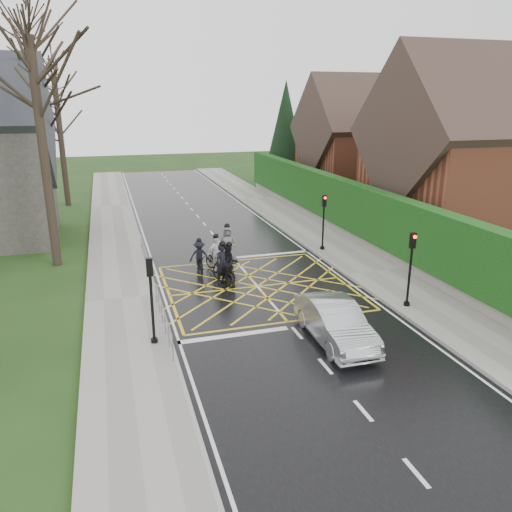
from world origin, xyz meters
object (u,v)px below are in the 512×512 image
cyclist_rear (223,270)px  cyclist_back (230,267)px  cyclist_mid (200,259)px  cyclist_front (217,258)px  car (335,322)px  cyclist_lead (228,248)px

cyclist_rear → cyclist_back: bearing=-11.6°
cyclist_rear → cyclist_back: (0.32, 0.01, 0.08)m
cyclist_back → cyclist_mid: 2.24m
cyclist_front → car: (2.36, -8.55, 0.01)m
cyclist_front → car: cyclist_front is taller
cyclist_back → cyclist_mid: size_ratio=1.11×
cyclist_rear → cyclist_mid: 2.11m
cyclist_back → cyclist_lead: size_ratio=0.89×
car → cyclist_lead: bearing=99.2°
cyclist_back → car: size_ratio=0.45×
cyclist_back → car: bearing=-72.5°
cyclist_rear → cyclist_front: cyclist_rear is taller
cyclist_rear → car: (2.43, -6.84, 0.06)m
cyclist_back → car: 7.17m
cyclist_lead → car: 10.09m
cyclist_rear → cyclist_lead: bearing=59.3°
cyclist_mid → car: size_ratio=0.40×
cyclist_front → cyclist_lead: cyclist_lead is taller
cyclist_mid → cyclist_front: (0.79, -0.27, 0.09)m
cyclist_mid → car: (3.15, -8.82, 0.10)m
cyclist_back → cyclist_front: (-0.25, 1.70, -0.03)m
cyclist_mid → cyclist_front: bearing=-15.9°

